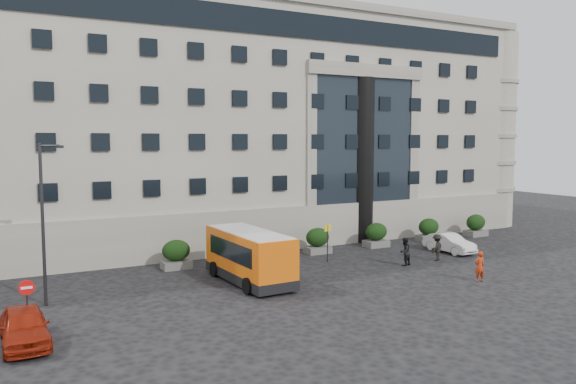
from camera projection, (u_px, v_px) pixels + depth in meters
name	position (u px, v px, depth m)	size (l,w,h in m)	color
ground	(290.00, 290.00, 30.50)	(120.00, 120.00, 0.00)	black
civic_building	(236.00, 130.00, 51.83)	(44.00, 24.00, 18.00)	gray
entrance_column	(362.00, 160.00, 44.55)	(1.80, 1.80, 13.00)	black
hedge_a	(176.00, 254.00, 35.43)	(1.80, 1.26, 1.84)	#5C5C59
hedge_b	(251.00, 247.00, 37.85)	(1.80, 1.26, 1.84)	#5C5C59
hedge_c	(318.00, 240.00, 40.26)	(1.80, 1.26, 1.84)	#5C5C59
hedge_d	(376.00, 235.00, 42.68)	(1.80, 1.26, 1.84)	#5C5C59
hedge_e	(429.00, 230.00, 45.09)	(1.80, 1.26, 1.84)	#5C5C59
hedge_f	(476.00, 225.00, 47.51)	(1.80, 1.26, 1.84)	#5C5C59
street_lamp	(44.00, 218.00, 27.20)	(1.16, 0.18, 8.00)	#262628
bus_stop_sign	(328.00, 236.00, 37.30)	(0.50, 0.08, 2.52)	#262628
no_entry_sign	(27.00, 296.00, 23.40)	(0.64, 0.16, 2.32)	#262628
minibus	(249.00, 254.00, 31.98)	(2.92, 7.18, 2.96)	#E55C0A
parked_car_a	(24.00, 326.00, 22.28)	(1.76, 4.36, 1.49)	maroon
white_taxi	(449.00, 243.00, 40.66)	(1.44, 4.13, 1.36)	silver
pedestrian_a	(480.00, 266.00, 32.17)	(0.65, 0.43, 1.78)	#A52C10
pedestrian_b	(405.00, 252.00, 36.30)	(0.89, 0.69, 1.83)	black
pedestrian_c	(437.00, 247.00, 37.84)	(1.16, 0.66, 1.79)	black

